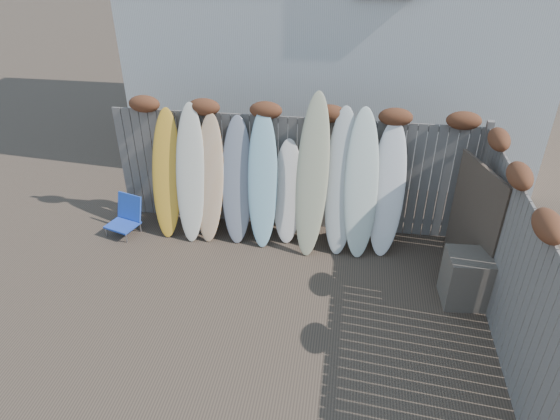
# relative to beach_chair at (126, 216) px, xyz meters

# --- Properties ---
(ground) EXTENTS (80.00, 80.00, 0.00)m
(ground) POSITION_rel_beach_chair_xyz_m (2.75, -1.76, -0.30)
(ground) COLOR #493A2D
(back_fence) EXTENTS (6.05, 0.28, 2.24)m
(back_fence) POSITION_rel_beach_chair_xyz_m (2.81, 0.63, 0.89)
(back_fence) COLOR slate
(back_fence) RESTS_ON ground
(right_fence) EXTENTS (0.28, 4.40, 2.24)m
(right_fence) POSITION_rel_beach_chair_xyz_m (5.75, -1.51, 0.85)
(right_fence) COLOR slate
(right_fence) RESTS_ON ground
(beach_chair) EXTENTS (0.61, 0.63, 0.64)m
(beach_chair) POSITION_rel_beach_chair_xyz_m (0.00, 0.00, 0.00)
(beach_chair) COLOR #2447B7
(beach_chair) RESTS_ON ground
(wooden_crate) EXTENTS (0.70, 0.60, 0.78)m
(wooden_crate) POSITION_rel_beach_chair_xyz_m (5.48, -1.00, 0.09)
(wooden_crate) COLOR #6E6052
(wooden_crate) RESTS_ON ground
(lattice_panel) EXTENTS (0.43, 1.18, 1.83)m
(lattice_panel) POSITION_rel_beach_chair_xyz_m (5.54, -0.41, 0.62)
(lattice_panel) COLOR brown
(lattice_panel) RESTS_ON ground
(surfboard_0) EXTENTS (0.52, 0.76, 2.09)m
(surfboard_0) POSITION_rel_beach_chair_xyz_m (0.74, 0.22, 0.75)
(surfboard_0) COLOR yellow
(surfboard_0) RESTS_ON ground
(surfboard_1) EXTENTS (0.53, 0.81, 2.21)m
(surfboard_1) POSITION_rel_beach_chair_xyz_m (1.17, 0.17, 0.81)
(surfboard_1) COLOR beige
(surfboard_1) RESTS_ON ground
(surfboard_2) EXTENTS (0.49, 0.74, 2.06)m
(surfboard_2) POSITION_rel_beach_chair_xyz_m (1.48, 0.19, 0.73)
(surfboard_2) COLOR #F4976F
(surfboard_2) RESTS_ON ground
(surfboard_3) EXTENTS (0.56, 0.76, 2.03)m
(surfboard_3) POSITION_rel_beach_chair_xyz_m (1.93, 0.21, 0.72)
(surfboard_3) COLOR gray
(surfboard_3) RESTS_ON ground
(surfboard_4) EXTENTS (0.55, 0.81, 2.17)m
(surfboard_4) POSITION_rel_beach_chair_xyz_m (2.36, 0.18, 0.79)
(surfboard_4) COLOR #93C5D3
(surfboard_4) RESTS_ON ground
(surfboard_5) EXTENTS (0.51, 0.63, 1.68)m
(surfboard_5) POSITION_rel_beach_chair_xyz_m (2.75, 0.28, 0.54)
(surfboard_5) COLOR white
(surfboard_5) RESTS_ON ground
(surfboard_6) EXTENTS (0.56, 0.90, 2.49)m
(surfboard_6) POSITION_rel_beach_chair_xyz_m (3.16, 0.11, 0.95)
(surfboard_6) COLOR beige
(surfboard_6) RESTS_ON ground
(surfboard_7) EXTENTS (0.52, 0.80, 2.27)m
(surfboard_7) POSITION_rel_beach_chair_xyz_m (3.61, 0.18, 0.84)
(surfboard_7) COLOR silver
(surfboard_7) RESTS_ON ground
(surfboard_8) EXTENTS (0.59, 0.84, 2.29)m
(surfboard_8) POSITION_rel_beach_chair_xyz_m (3.92, 0.15, 0.84)
(surfboard_8) COLOR silver
(surfboard_8) RESTS_ON ground
(surfboard_9) EXTENTS (0.57, 0.77, 2.10)m
(surfboard_9) POSITION_rel_beach_chair_xyz_m (4.34, 0.22, 0.75)
(surfboard_9) COLOR white
(surfboard_9) RESTS_ON ground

